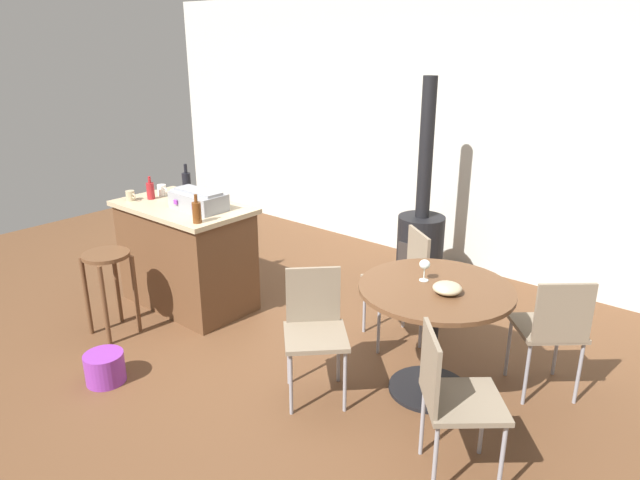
{
  "coord_description": "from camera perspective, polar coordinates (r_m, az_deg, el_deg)",
  "views": [
    {
      "loc": [
        2.78,
        -2.71,
        2.27
      ],
      "look_at": [
        0.2,
        0.38,
        0.83
      ],
      "focal_mm": 32.25,
      "sensor_mm": 36.0,
      "label": 1
    }
  ],
  "objects": [
    {
      "name": "bottle_1",
      "position": [
        4.48,
        -12.13,
        2.74
      ],
      "size": [
        0.07,
        0.07,
        0.22
      ],
      "color": "#603314",
      "rests_on": "kitchen_island"
    },
    {
      "name": "folding_chair_left",
      "position": [
        4.44,
        8.17,
        -3.65
      ],
      "size": [
        0.56,
        0.56,
        0.88
      ],
      "color": "#7F705B",
      "rests_on": "ground_plane"
    },
    {
      "name": "dining_table",
      "position": [
        3.8,
        11.28,
        -7.06
      ],
      "size": [
        0.99,
        0.99,
        0.77
      ],
      "color": "black",
      "rests_on": "ground_plane"
    },
    {
      "name": "bottle_0",
      "position": [
        5.25,
        -13.08,
        5.44
      ],
      "size": [
        0.08,
        0.08,
        0.29
      ],
      "color": "black",
      "rests_on": "kitchen_island"
    },
    {
      "name": "bottle_2",
      "position": [
        5.25,
        -16.47,
        4.75
      ],
      "size": [
        0.07,
        0.07,
        0.2
      ],
      "color": "maroon",
      "rests_on": "kitchen_island"
    },
    {
      "name": "serving_bowl",
      "position": [
        3.63,
        12.52,
        -4.69
      ],
      "size": [
        0.18,
        0.18,
        0.07
      ],
      "primitive_type": "ellipsoid",
      "color": "tan",
      "rests_on": "dining_table"
    },
    {
      "name": "wine_glass",
      "position": [
        3.76,
        10.35,
        -2.48
      ],
      "size": [
        0.07,
        0.07,
        0.14
      ],
      "color": "silver",
      "rests_on": "dining_table"
    },
    {
      "name": "folding_chair_right",
      "position": [
        3.77,
        -0.53,
        -8.38
      ],
      "size": [
        0.57,
        0.57,
        0.85
      ],
      "color": "#7F705B",
      "rests_on": "ground_plane"
    },
    {
      "name": "folding_chair_far",
      "position": [
        4.01,
        22.06,
        -7.97
      ],
      "size": [
        0.56,
        0.56,
        0.86
      ],
      "color": "#7F705B",
      "rests_on": "ground_plane"
    },
    {
      "name": "ground_plane",
      "position": [
        4.5,
        -5.09,
        -10.78
      ],
      "size": [
        8.8,
        8.8,
        0.0
      ],
      "primitive_type": "plane",
      "color": "brown"
    },
    {
      "name": "plastic_bucket",
      "position": [
        4.32,
        -20.57,
        -11.78
      ],
      "size": [
        0.27,
        0.27,
        0.21
      ],
      "primitive_type": "cylinder",
      "color": "purple",
      "rests_on": "ground_plane"
    },
    {
      "name": "wood_stove",
      "position": [
        5.5,
        9.95,
        0.38
      ],
      "size": [
        0.44,
        0.45,
        1.95
      ],
      "color": "black",
      "rests_on": "ground_plane"
    },
    {
      "name": "kitchen_island",
      "position": [
        5.16,
        -13.09,
        -1.45
      ],
      "size": [
        1.21,
        0.7,
        0.92
      ],
      "color": "brown",
      "rests_on": "ground_plane"
    },
    {
      "name": "cup_0",
      "position": [
        5.26,
        -18.29,
        4.2
      ],
      "size": [
        0.11,
        0.08,
        0.09
      ],
      "color": "tan",
      "rests_on": "kitchen_island"
    },
    {
      "name": "toolbox",
      "position": [
        4.84,
        -11.96,
        3.89
      ],
      "size": [
        0.47,
        0.28,
        0.16
      ],
      "color": "gray",
      "rests_on": "kitchen_island"
    },
    {
      "name": "cup_2",
      "position": [
        5.18,
        -14.14,
        4.39
      ],
      "size": [
        0.11,
        0.08,
        0.09
      ],
      "color": "white",
      "rests_on": "kitchen_island"
    },
    {
      "name": "back_wall",
      "position": [
        6.02,
        12.19,
        10.41
      ],
      "size": [
        8.0,
        0.1,
        2.7
      ],
      "primitive_type": "cube",
      "color": "beige",
      "rests_on": "ground_plane"
    },
    {
      "name": "cup_1",
      "position": [
        5.35,
        -15.41,
        4.8
      ],
      "size": [
        0.11,
        0.08,
        0.1
      ],
      "color": "white",
      "rests_on": "kitchen_island"
    },
    {
      "name": "wooden_stool",
      "position": [
        4.79,
        -20.26,
        -3.2
      ],
      "size": [
        0.36,
        0.36,
        0.69
      ],
      "color": "brown",
      "rests_on": "ground_plane"
    },
    {
      "name": "folding_chair_near",
      "position": [
        3.15,
        12.88,
        -14.66
      ],
      "size": [
        0.56,
        0.56,
        0.87
      ],
      "color": "#7F705B",
      "rests_on": "ground_plane"
    }
  ]
}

